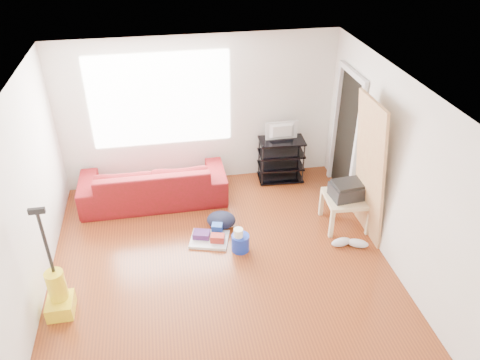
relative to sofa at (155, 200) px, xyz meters
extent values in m
cube|color=brown|center=(0.83, -1.95, 0.00)|extent=(4.50, 5.00, 0.01)
cube|color=silver|center=(0.83, -1.95, 2.50)|extent=(4.50, 5.00, 0.01)
cube|color=white|center=(0.83, 0.55, 1.25)|extent=(4.50, 0.01, 2.50)
cube|color=white|center=(-1.42, -1.95, 1.25)|extent=(0.01, 5.00, 2.50)
cube|color=white|center=(3.08, -1.95, 1.25)|extent=(0.01, 5.00, 2.50)
cube|color=white|center=(0.23, 0.53, 1.50)|extent=(2.20, 0.01, 1.50)
cube|color=silver|center=(3.04, -0.70, 1.00)|extent=(0.06, 0.08, 2.00)
cube|color=silver|center=(3.04, 0.20, 1.00)|extent=(0.06, 0.08, 2.00)
cube|color=silver|center=(3.04, -0.25, 2.04)|extent=(0.06, 0.98, 0.08)
cube|color=black|center=(3.08, -0.25, 1.00)|extent=(0.01, 0.86, 1.98)
imported|color=#56120E|center=(0.00, 0.00, 0.00)|extent=(2.30, 0.90, 0.67)
cube|color=black|center=(2.17, 0.27, 0.03)|extent=(0.78, 0.48, 0.03)
cube|color=black|center=(2.17, 0.27, 0.27)|extent=(0.78, 0.48, 0.03)
cube|color=black|center=(2.17, 0.27, 0.51)|extent=(0.78, 0.48, 0.03)
cube|color=black|center=(2.17, 0.27, 0.75)|extent=(0.78, 0.48, 0.03)
cylinder|color=black|center=(1.81, 0.10, 0.38)|extent=(0.03, 0.03, 0.76)
cylinder|color=black|center=(1.83, 0.48, 0.38)|extent=(0.03, 0.03, 0.76)
cylinder|color=black|center=(2.50, 0.06, 0.38)|extent=(0.03, 0.03, 0.76)
cylinder|color=black|center=(2.53, 0.44, 0.38)|extent=(0.03, 0.03, 0.76)
imported|color=black|center=(2.17, 0.27, 0.92)|extent=(0.54, 0.07, 0.31)
cube|color=beige|center=(2.78, -1.16, 0.47)|extent=(0.64, 0.64, 0.06)
cube|color=beige|center=(2.49, -1.42, 0.22)|extent=(0.06, 0.06, 0.44)
cube|color=beige|center=(2.52, -0.87, 0.22)|extent=(0.06, 0.06, 0.44)
cube|color=beige|center=(3.04, -1.45, 0.22)|extent=(0.06, 0.06, 0.44)
cube|color=beige|center=(3.08, -0.90, 0.22)|extent=(0.06, 0.06, 0.44)
cube|color=black|center=(2.78, -1.16, 0.60)|extent=(0.50, 0.40, 0.20)
cube|color=black|center=(2.78, -1.16, 0.72)|extent=(0.45, 0.35, 0.04)
cylinder|color=#1531B6|center=(1.15, -1.47, 0.00)|extent=(0.27, 0.27, 0.25)
cylinder|color=white|center=(1.12, -1.48, 0.19)|extent=(0.13, 0.13, 0.12)
cube|color=white|center=(0.74, -1.20, 0.02)|extent=(0.63, 0.56, 0.04)
cube|color=#B02E24|center=(0.85, -1.28, 0.10)|extent=(0.22, 0.18, 0.11)
cube|color=#482060|center=(0.63, -1.14, 0.09)|extent=(0.27, 0.23, 0.09)
cube|color=#1C46B5|center=(0.87, -1.09, 0.12)|extent=(0.18, 0.17, 0.15)
ellipsoid|color=black|center=(0.96, -0.89, 0.00)|extent=(0.51, 0.45, 0.24)
ellipsoid|color=silver|center=(2.57, -1.64, 0.06)|extent=(0.32, 0.17, 0.12)
ellipsoid|color=silver|center=(2.79, -1.71, 0.06)|extent=(0.33, 0.25, 0.12)
cube|color=yellow|center=(-1.17, -2.21, 0.10)|extent=(0.31, 0.35, 0.20)
cylinder|color=yellow|center=(-1.17, -2.16, 0.39)|extent=(0.22, 0.22, 0.38)
cylinder|color=black|center=(-1.17, -2.12, 0.99)|extent=(0.04, 0.04, 0.82)
cube|color=black|center=(-1.17, -2.12, 1.43)|extent=(0.17, 0.04, 0.07)
cube|color=#BC784B|center=(2.96, -1.38, 0.00)|extent=(0.26, 0.84, 2.10)
camera|label=1|loc=(0.24, -6.46, 4.33)|focal=35.00mm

